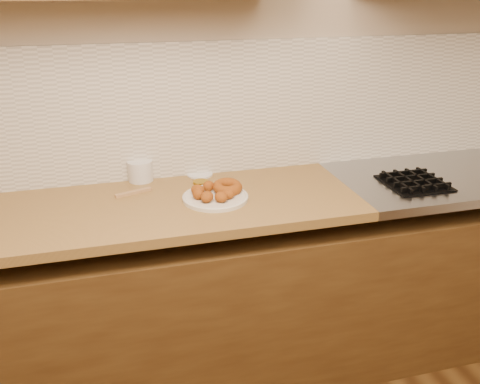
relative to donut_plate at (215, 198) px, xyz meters
name	(u,v)px	position (x,y,z in m)	size (l,w,h in m)	color
wall_back	(218,75)	(0.09, 0.33, 0.44)	(4.00, 0.02, 2.70)	tan
base_cabinet	(236,298)	(0.09, 0.02, -0.52)	(3.60, 0.60, 0.77)	#543919
butcher_block	(76,217)	(-0.56, 0.02, -0.03)	(2.30, 0.62, 0.04)	olive
stovetop	(469,175)	(1.24, 0.02, -0.03)	(1.30, 0.62, 0.04)	#9EA0A5
backsplash	(219,109)	(0.09, 0.32, 0.29)	(3.60, 0.02, 0.60)	beige
burner_grates	(477,175)	(1.22, -0.06, 0.00)	(0.91, 0.26, 0.03)	black
donut_plate	(215,198)	(0.00, 0.00, 0.00)	(0.27, 0.27, 0.02)	beige
ring_donut	(227,187)	(0.06, 0.03, 0.03)	(0.13, 0.13, 0.04)	#8D3F16
fried_dough_chunks	(210,193)	(-0.03, -0.02, 0.03)	(0.18, 0.19, 0.05)	#8D3F16
plastic_tub	(140,171)	(-0.28, 0.30, 0.04)	(0.11, 0.11, 0.09)	silver
tub_lid	(200,174)	(-0.01, 0.30, 0.00)	(0.12, 0.12, 0.01)	silver
brass_jar_lid	(201,182)	(-0.02, 0.19, 0.00)	(0.07, 0.07, 0.01)	#AE8617
wooden_utensil	(133,192)	(-0.32, 0.15, 0.00)	(0.16, 0.02, 0.01)	#A67B4E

